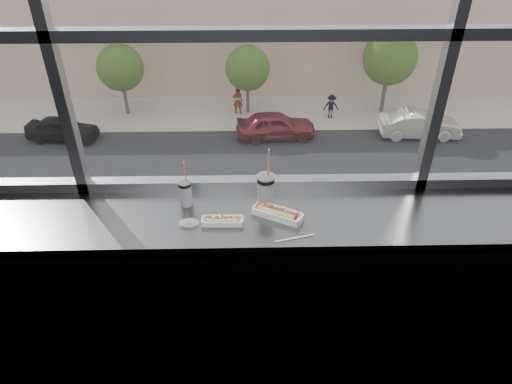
{
  "coord_description": "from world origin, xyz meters",
  "views": [
    {
      "loc": [
        -0.03,
        -0.78,
        2.61
      ],
      "look_at": [
        0.01,
        1.23,
        1.25
      ],
      "focal_mm": 32.0,
      "sensor_mm": 36.0,
      "label": 1
    }
  ],
  "objects_px": {
    "wrapper": "(189,223)",
    "car_near_b": "(140,194)",
    "car_near_d": "(385,194)",
    "car_far_b": "(276,121)",
    "car_far_c": "(420,120)",
    "loose_straw": "(295,238)",
    "hotdog_tray_right": "(278,213)",
    "tree_left": "(120,68)",
    "car_far_a": "(61,125)",
    "pedestrian_b": "(238,98)",
    "tree_right": "(390,58)",
    "soda_cup_left": "(185,192)",
    "pedestrian_c": "(331,104)",
    "hotdog_tray_left": "(222,220)",
    "soda_cup_right": "(266,190)",
    "car_near_c": "(222,196)",
    "tree_center": "(248,68)"
  },
  "relations": [
    {
      "from": "car_far_a",
      "to": "pedestrian_b",
      "type": "distance_m",
      "value": 11.68
    },
    {
      "from": "wrapper",
      "to": "car_far_a",
      "type": "relative_size",
      "value": 0.02
    },
    {
      "from": "car_far_c",
      "to": "car_far_a",
      "type": "distance_m",
      "value": 22.65
    },
    {
      "from": "car_far_c",
      "to": "tree_right",
      "type": "relative_size",
      "value": 1.17
    },
    {
      "from": "loose_straw",
      "to": "car_near_b",
      "type": "height_order",
      "value": "loose_straw"
    },
    {
      "from": "car_far_a",
      "to": "car_near_b",
      "type": "relative_size",
      "value": 0.9
    },
    {
      "from": "car_near_d",
      "to": "pedestrian_c",
      "type": "distance_m",
      "value": 10.99
    },
    {
      "from": "soda_cup_left",
      "to": "loose_straw",
      "type": "xyz_separation_m",
      "value": [
        0.59,
        -0.32,
        -0.08
      ]
    },
    {
      "from": "car_far_b",
      "to": "loose_straw",
      "type": "bearing_deg",
      "value": 172.11
    },
    {
      "from": "hotdog_tray_left",
      "to": "car_near_c",
      "type": "height_order",
      "value": "hotdog_tray_left"
    },
    {
      "from": "soda_cup_right",
      "to": "pedestrian_c",
      "type": "bearing_deg",
      "value": 78.1
    },
    {
      "from": "car_near_d",
      "to": "car_far_b",
      "type": "xyz_separation_m",
      "value": [
        -4.88,
        8.0,
        0.15
      ]
    },
    {
      "from": "car_near_b",
      "to": "pedestrian_c",
      "type": "distance_m",
      "value": 15.54
    },
    {
      "from": "soda_cup_right",
      "to": "car_near_b",
      "type": "distance_m",
      "value": 20.3
    },
    {
      "from": "pedestrian_b",
      "to": "tree_right",
      "type": "xyz_separation_m",
      "value": [
        10.31,
        0.18,
        2.72
      ]
    },
    {
      "from": "car_near_b",
      "to": "pedestrian_b",
      "type": "distance_m",
      "value": 12.68
    },
    {
      "from": "car_near_c",
      "to": "tree_left",
      "type": "xyz_separation_m",
      "value": [
        -7.21,
        12.0,
        2.34
      ]
    },
    {
      "from": "car_far_a",
      "to": "tree_left",
      "type": "relative_size",
      "value": 1.23
    },
    {
      "from": "car_far_b",
      "to": "car_far_c",
      "type": "height_order",
      "value": "car_far_b"
    },
    {
      "from": "car_far_b",
      "to": "pedestrian_c",
      "type": "bearing_deg",
      "value": -57.77
    },
    {
      "from": "hotdog_tray_right",
      "to": "soda_cup_right",
      "type": "bearing_deg",
      "value": 150.74
    },
    {
      "from": "wrapper",
      "to": "car_far_b",
      "type": "bearing_deg",
      "value": 84.99
    },
    {
      "from": "pedestrian_b",
      "to": "tree_center",
      "type": "height_order",
      "value": "tree_center"
    },
    {
      "from": "wrapper",
      "to": "car_near_c",
      "type": "height_order",
      "value": "wrapper"
    },
    {
      "from": "pedestrian_b",
      "to": "hotdog_tray_right",
      "type": "bearing_deg",
      "value": 91.61
    },
    {
      "from": "car_near_c",
      "to": "soda_cup_left",
      "type": "bearing_deg",
      "value": -178.01
    },
    {
      "from": "car_far_c",
      "to": "loose_straw",
      "type": "bearing_deg",
      "value": 158.89
    },
    {
      "from": "pedestrian_c",
      "to": "tree_right",
      "type": "bearing_deg",
      "value": 15.22
    },
    {
      "from": "hotdog_tray_left",
      "to": "hotdog_tray_right",
      "type": "distance_m",
      "value": 0.3
    },
    {
      "from": "car_near_d",
      "to": "loose_straw",
      "type": "bearing_deg",
      "value": 166.51
    },
    {
      "from": "car_far_b",
      "to": "car_near_b",
      "type": "xyz_separation_m",
      "value": [
        -7.03,
        -8.0,
        -0.02
      ]
    },
    {
      "from": "car_far_c",
      "to": "pedestrian_c",
      "type": "relative_size",
      "value": 3.33
    },
    {
      "from": "soda_cup_left",
      "to": "car_far_c",
      "type": "height_order",
      "value": "soda_cup_left"
    },
    {
      "from": "wrapper",
      "to": "car_near_b",
      "type": "bearing_deg",
      "value": 106.64
    },
    {
      "from": "tree_right",
      "to": "wrapper",
      "type": "bearing_deg",
      "value": -109.41
    },
    {
      "from": "hotdog_tray_right",
      "to": "car_far_b",
      "type": "bearing_deg",
      "value": 114.43
    },
    {
      "from": "hotdog_tray_right",
      "to": "soda_cup_left",
      "type": "distance_m",
      "value": 0.53
    },
    {
      "from": "hotdog_tray_left",
      "to": "soda_cup_left",
      "type": "distance_m",
      "value": 0.29
    },
    {
      "from": "hotdog_tray_left",
      "to": "car_far_c",
      "type": "relative_size",
      "value": 0.03
    },
    {
      "from": "loose_straw",
      "to": "pedestrian_c",
      "type": "xyz_separation_m",
      "value": [
        5.58,
        27.44,
        -11.06
      ]
    },
    {
      "from": "loose_straw",
      "to": "tree_center",
      "type": "relative_size",
      "value": 0.04
    },
    {
      "from": "car_far_c",
      "to": "car_far_a",
      "type": "relative_size",
      "value": 1.11
    },
    {
      "from": "soda_cup_left",
      "to": "car_near_c",
      "type": "height_order",
      "value": "soda_cup_left"
    },
    {
      "from": "hotdog_tray_right",
      "to": "tree_left",
      "type": "relative_size",
      "value": 0.06
    },
    {
      "from": "hotdog_tray_left",
      "to": "pedestrian_b",
      "type": "xyz_separation_m",
      "value": [
        -0.49,
        28.17,
        -10.94
      ]
    },
    {
      "from": "wrapper",
      "to": "car_near_c",
      "type": "distance_m",
      "value": 19.79
    },
    {
      "from": "car_far_a",
      "to": "pedestrian_b",
      "type": "bearing_deg",
      "value": -64.15
    },
    {
      "from": "car_far_a",
      "to": "tree_left",
      "type": "distance_m",
      "value": 5.59
    },
    {
      "from": "soda_cup_left",
      "to": "pedestrian_b",
      "type": "height_order",
      "value": "soda_cup_left"
    },
    {
      "from": "pedestrian_b",
      "to": "tree_right",
      "type": "distance_m",
      "value": 10.66
    }
  ]
}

